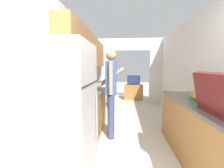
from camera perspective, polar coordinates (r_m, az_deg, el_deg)
name	(u,v)px	position (r m, az deg, el deg)	size (l,w,h in m)	color
wall_left	(77,63)	(3.13, -14.26, 8.33)	(0.38, 6.90, 2.50)	silver
wall_right	(208,77)	(2.92, 35.15, 2.55)	(0.06, 6.90, 2.50)	silver
wall_far_with_doorway	(129,67)	(5.40, 6.91, 7.22)	(2.91, 0.06, 2.50)	silver
counter_left	(94,104)	(3.63, -7.61, -8.37)	(0.62, 3.18, 0.91)	#9E6B38
counter_right	(201,133)	(2.51, 33.00, -16.64)	(0.62, 1.86, 0.91)	#9E6B38
refrigerator	(64,113)	(1.82, -19.33, -11.47)	(0.71, 0.74, 1.70)	#B7B7BC
range_oven	(98,100)	(4.10, -5.99, -6.48)	(0.66, 0.79, 1.05)	#B7B7BC
person	(111,91)	(2.71, -0.38, -2.94)	(0.56, 0.38, 1.74)	#384266
book_stack	(200,98)	(2.42, 32.77, -4.86)	(0.26, 0.30, 0.11)	#33894C
tv_cabinet	(133,92)	(6.10, 8.83, -3.31)	(0.79, 0.42, 0.66)	#9E6B38
television	(134,80)	(5.98, 8.95, 1.57)	(0.54, 0.16, 0.40)	black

